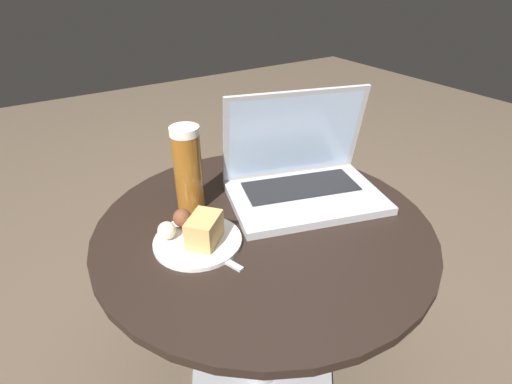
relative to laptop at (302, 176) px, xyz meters
The scene contains 6 objects.
ground_plane 0.59m from the laptop, 159.31° to the right, with size 6.00×6.00×0.00m, color brown.
table 0.24m from the laptop, 159.31° to the right, with size 0.71×0.71×0.52m.
laptop is the anchor object (origin of this frame).
beer_glass 0.26m from the laptop, 159.35° to the left, with size 0.06×0.06×0.19m.
snack_plate 0.29m from the laptop, behind, with size 0.17×0.17×0.06m.
fork 0.30m from the laptop, 169.81° to the right, with size 0.08×0.19×0.00m.
Camera 1 is at (-0.39, -0.58, 1.00)m, focal length 28.00 mm.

